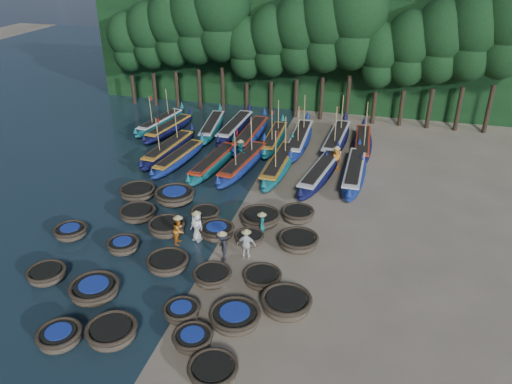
% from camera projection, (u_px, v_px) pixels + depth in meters
% --- Properties ---
extents(ground, '(120.00, 120.00, 0.00)m').
position_uv_depth(ground, '(228.00, 227.00, 28.43)').
color(ground, gray).
rests_on(ground, ground).
extents(foliage_wall, '(40.00, 3.00, 10.00)m').
position_uv_depth(foliage_wall, '(303.00, 53.00, 46.30)').
color(foliage_wall, black).
rests_on(foliage_wall, ground).
extents(coracle_1, '(2.20, 2.20, 0.74)m').
position_uv_depth(coracle_1, '(60.00, 337.00, 20.09)').
color(coracle_1, brown).
rests_on(coracle_1, ground).
extents(coracle_2, '(2.46, 2.46, 0.78)m').
position_uv_depth(coracle_2, '(112.00, 332.00, 20.29)').
color(coracle_2, brown).
rests_on(coracle_2, ground).
extents(coracle_3, '(1.69, 1.69, 0.65)m').
position_uv_depth(coracle_3, '(193.00, 339.00, 20.06)').
color(coracle_3, brown).
rests_on(coracle_3, ground).
extents(coracle_4, '(1.95, 1.95, 0.67)m').
position_uv_depth(coracle_4, '(213.00, 371.00, 18.59)').
color(coracle_4, brown).
rests_on(coracle_4, ground).
extents(coracle_5, '(1.96, 1.96, 0.67)m').
position_uv_depth(coracle_5, '(47.00, 274.00, 23.86)').
color(coracle_5, brown).
rests_on(coracle_5, ground).
extents(coracle_6, '(2.66, 2.66, 0.76)m').
position_uv_depth(coracle_6, '(94.00, 290.00, 22.74)').
color(coracle_6, brown).
rests_on(coracle_6, ground).
extents(coracle_7, '(1.70, 1.70, 0.64)m').
position_uv_depth(coracle_7, '(182.00, 311.00, 21.53)').
color(coracle_7, brown).
rests_on(coracle_7, ground).
extents(coracle_8, '(2.70, 2.70, 0.77)m').
position_uv_depth(coracle_8, '(235.00, 317.00, 21.09)').
color(coracle_8, brown).
rests_on(coracle_8, ground).
extents(coracle_9, '(2.64, 2.64, 0.83)m').
position_uv_depth(coracle_9, '(286.00, 303.00, 21.84)').
color(coracle_9, brown).
rests_on(coracle_9, ground).
extents(coracle_10, '(1.92, 1.92, 0.68)m').
position_uv_depth(coracle_10, '(71.00, 232.00, 27.24)').
color(coracle_10, brown).
rests_on(coracle_10, ground).
extents(coracle_11, '(1.72, 1.72, 0.69)m').
position_uv_depth(coracle_11, '(123.00, 246.00, 26.03)').
color(coracle_11, brown).
rests_on(coracle_11, ground).
extents(coracle_12, '(2.59, 2.59, 0.71)m').
position_uv_depth(coracle_12, '(168.00, 263.00, 24.65)').
color(coracle_12, brown).
rests_on(coracle_12, ground).
extents(coracle_13, '(2.26, 2.26, 0.68)m').
position_uv_depth(coracle_13, '(212.00, 276.00, 23.72)').
color(coracle_13, brown).
rests_on(coracle_13, ground).
extents(coracle_14, '(2.28, 2.28, 0.64)m').
position_uv_depth(coracle_14, '(262.00, 278.00, 23.65)').
color(coracle_14, brown).
rests_on(coracle_14, ground).
extents(coracle_15, '(2.50, 2.50, 0.72)m').
position_uv_depth(coracle_15, '(138.00, 213.00, 29.02)').
color(coracle_15, brown).
rests_on(coracle_15, ground).
extents(coracle_16, '(2.19, 2.19, 0.81)m').
position_uv_depth(coracle_16, '(167.00, 227.00, 27.52)').
color(coracle_16, brown).
rests_on(coracle_16, ground).
extents(coracle_17, '(2.31, 2.31, 0.78)m').
position_uv_depth(coracle_17, '(217.00, 231.00, 27.17)').
color(coracle_17, brown).
rests_on(coracle_17, ground).
extents(coracle_18, '(1.97, 1.97, 0.64)m').
position_uv_depth(coracle_18, '(249.00, 238.00, 26.72)').
color(coracle_18, brown).
rests_on(coracle_18, ground).
extents(coracle_19, '(2.59, 2.59, 0.75)m').
position_uv_depth(coracle_19, '(298.00, 241.00, 26.34)').
color(coracle_19, brown).
rests_on(coracle_19, ground).
extents(coracle_20, '(2.81, 2.81, 0.75)m').
position_uv_depth(coracle_20, '(138.00, 192.00, 31.36)').
color(coracle_20, brown).
rests_on(coracle_20, ground).
extents(coracle_21, '(2.51, 2.51, 0.83)m').
position_uv_depth(coracle_21, '(175.00, 196.00, 30.80)').
color(coracle_21, brown).
rests_on(coracle_21, ground).
extents(coracle_22, '(1.74, 1.74, 0.68)m').
position_uv_depth(coracle_22, '(205.00, 214.00, 28.96)').
color(coracle_22, brown).
rests_on(coracle_22, ground).
extents(coracle_23, '(2.63, 2.63, 0.77)m').
position_uv_depth(coracle_23, '(260.00, 218.00, 28.46)').
color(coracle_23, brown).
rests_on(coracle_23, ground).
extents(coracle_24, '(2.31, 2.31, 0.76)m').
position_uv_depth(coracle_24, '(298.00, 214.00, 28.85)').
color(coracle_24, brown).
rests_on(coracle_24, ground).
extents(long_boat_2, '(2.18, 8.08, 3.45)m').
position_uv_depth(long_boat_2, '(169.00, 149.00, 37.30)').
color(long_boat_2, black).
rests_on(long_boat_2, ground).
extents(long_boat_3, '(2.26, 7.37, 1.31)m').
position_uv_depth(long_boat_3, '(179.00, 158.00, 35.94)').
color(long_boat_3, navy).
rests_on(long_boat_3, ground).
extents(long_boat_4, '(2.23, 7.86, 1.39)m').
position_uv_depth(long_boat_4, '(214.00, 163.00, 35.14)').
color(long_boat_4, '#115C61').
rests_on(long_boat_4, ground).
extents(long_boat_5, '(2.55, 8.41, 3.60)m').
position_uv_depth(long_boat_5, '(243.00, 163.00, 34.95)').
color(long_boat_5, navy).
rests_on(long_boat_5, ground).
extents(long_boat_6, '(1.73, 8.69, 3.69)m').
position_uv_depth(long_boat_6, '(279.00, 165.00, 34.71)').
color(long_boat_6, '#115C61').
rests_on(long_boat_6, ground).
extents(long_boat_7, '(2.84, 8.45, 1.51)m').
position_uv_depth(long_boat_7, '(320.00, 173.00, 33.52)').
color(long_boat_7, black).
rests_on(long_boat_7, ground).
extents(long_boat_8, '(1.53, 8.63, 1.52)m').
position_uv_depth(long_boat_8, '(354.00, 172.00, 33.60)').
color(long_boat_8, navy).
rests_on(long_boat_8, ground).
extents(long_boat_9, '(2.42, 7.38, 3.17)m').
position_uv_depth(long_boat_9, '(161.00, 122.00, 42.69)').
color(long_boat_9, '#115C61').
rests_on(long_boat_9, ground).
extents(long_boat_10, '(2.44, 7.30, 1.30)m').
position_uv_depth(long_boat_10, '(169.00, 129.00, 41.39)').
color(long_boat_10, black).
rests_on(long_boat_10, ground).
extents(long_boat_11, '(2.46, 7.93, 1.41)m').
position_uv_depth(long_boat_11, '(212.00, 127.00, 41.68)').
color(long_boat_11, '#115C61').
rests_on(long_boat_11, ground).
extents(long_boat_12, '(1.72, 8.57, 1.51)m').
position_uv_depth(long_boat_12, '(235.00, 127.00, 41.40)').
color(long_boat_12, black).
rests_on(long_boat_12, ground).
extents(long_boat_13, '(1.71, 8.90, 1.57)m').
position_uv_depth(long_boat_13, '(251.00, 135.00, 39.83)').
color(long_boat_13, navy).
rests_on(long_boat_13, ground).
extents(long_boat_14, '(1.62, 7.91, 3.36)m').
position_uv_depth(long_boat_14, '(274.00, 139.00, 39.19)').
color(long_boat_14, '#115C61').
rests_on(long_boat_14, ground).
extents(long_boat_15, '(1.76, 8.97, 3.81)m').
position_uv_depth(long_boat_15, '(299.00, 140.00, 38.88)').
color(long_boat_15, navy).
rests_on(long_boat_15, ground).
extents(long_boat_16, '(2.05, 9.01, 3.83)m').
position_uv_depth(long_boat_16, '(336.00, 140.00, 38.81)').
color(long_boat_16, black).
rests_on(long_boat_16, ground).
extents(long_boat_17, '(1.78, 8.36, 3.55)m').
position_uv_depth(long_boat_17, '(362.00, 144.00, 38.11)').
color(long_boat_17, black).
rests_on(long_boat_17, ground).
extents(fisherman_0, '(1.00, 0.85, 1.94)m').
position_uv_depth(fisherman_0, '(197.00, 225.00, 26.81)').
color(fisherman_0, silver).
rests_on(fisherman_0, ground).
extents(fisherman_1, '(0.52, 0.59, 1.73)m').
position_uv_depth(fisherman_1, '(262.00, 224.00, 27.03)').
color(fisherman_1, '#17625D').
rests_on(fisherman_1, ground).
extents(fisherman_2, '(0.68, 0.84, 1.84)m').
position_uv_depth(fisherman_2, '(179.00, 229.00, 26.56)').
color(fisherman_2, '#C86F1A').
rests_on(fisherman_2, ground).
extents(fisherman_3, '(1.03, 1.23, 1.85)m').
position_uv_depth(fisherman_3, '(223.00, 246.00, 25.16)').
color(fisherman_3, black).
rests_on(fisherman_3, ground).
extents(fisherman_4, '(1.01, 0.52, 1.86)m').
position_uv_depth(fisherman_4, '(246.00, 244.00, 25.29)').
color(fisherman_4, silver).
rests_on(fisherman_4, ground).
extents(fisherman_5, '(1.55, 1.56, 2.00)m').
position_uv_depth(fisherman_5, '(241.00, 152.00, 35.81)').
color(fisherman_5, '#17625D').
rests_on(fisherman_5, ground).
extents(fisherman_6, '(0.94, 0.99, 1.91)m').
position_uv_depth(fisherman_6, '(336.00, 158.00, 34.93)').
color(fisherman_6, '#C86F1A').
rests_on(fisherman_6, ground).
extents(tree_0, '(3.68, 3.68, 8.68)m').
position_uv_depth(tree_0, '(128.00, 41.00, 46.46)').
color(tree_0, black).
rests_on(tree_0, ground).
extents(tree_1, '(4.09, 4.09, 9.65)m').
position_uv_depth(tree_1, '(150.00, 35.00, 45.63)').
color(tree_1, black).
rests_on(tree_1, ground).
extents(tree_2, '(4.51, 4.51, 10.63)m').
position_uv_depth(tree_2, '(172.00, 28.00, 44.80)').
color(tree_2, black).
rests_on(tree_2, ground).
extents(tree_3, '(4.92, 4.92, 11.60)m').
position_uv_depth(tree_3, '(196.00, 21.00, 43.97)').
color(tree_3, black).
rests_on(tree_3, ground).
extents(tree_4, '(5.34, 5.34, 12.58)m').
position_uv_depth(tree_4, '(220.00, 14.00, 43.14)').
color(tree_4, black).
rests_on(tree_4, ground).
extents(tree_5, '(3.68, 3.68, 8.68)m').
position_uv_depth(tree_5, '(246.00, 48.00, 43.87)').
color(tree_5, black).
rests_on(tree_5, ground).
extents(tree_6, '(4.09, 4.09, 9.65)m').
position_uv_depth(tree_6, '(272.00, 41.00, 43.04)').
color(tree_6, black).
rests_on(tree_6, ground).
extents(tree_7, '(4.51, 4.51, 10.63)m').
position_uv_depth(tree_7, '(298.00, 34.00, 42.21)').
color(tree_7, black).
rests_on(tree_7, ground).
extents(tree_8, '(4.92, 4.92, 11.60)m').
position_uv_depth(tree_8, '(326.00, 27.00, 41.38)').
color(tree_8, black).
rests_on(tree_8, ground).
extents(tree_9, '(5.34, 5.34, 12.58)m').
position_uv_depth(tree_9, '(355.00, 20.00, 40.55)').
color(tree_9, black).
rests_on(tree_9, ground).
extents(tree_10, '(3.68, 3.68, 8.68)m').
position_uv_depth(tree_10, '(380.00, 55.00, 41.27)').
color(tree_10, black).
rests_on(tree_10, ground).
extents(tree_11, '(4.09, 4.09, 9.65)m').
position_uv_depth(tree_11, '(410.00, 48.00, 40.44)').
color(tree_11, black).
rests_on(tree_11, ground).
extents(tree_12, '(4.51, 4.51, 10.63)m').
position_uv_depth(tree_12, '(441.00, 41.00, 39.61)').
color(tree_12, black).
rests_on(tree_12, ground).
extents(tree_13, '(4.92, 4.92, 11.60)m').
position_uv_depth(tree_13, '(473.00, 33.00, 38.78)').
color(tree_13, black).
rests_on(tree_13, ground).
extents(tree_14, '(5.34, 5.34, 12.58)m').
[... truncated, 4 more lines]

